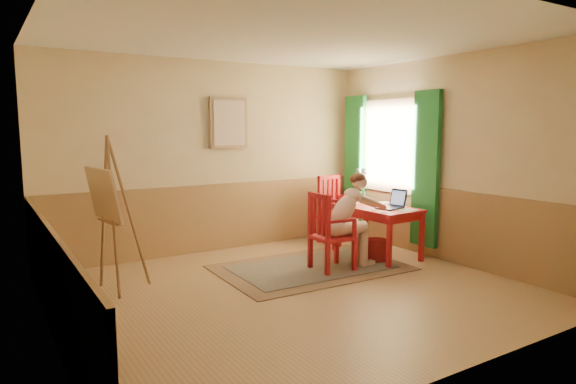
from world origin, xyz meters
TOP-DOWN VIEW (x-y plane):
  - room at (0.00, 0.00)m, footprint 5.04×4.54m
  - wainscot at (0.00, 0.80)m, footprint 5.00×4.50m
  - window at (2.42, 1.10)m, footprint 0.12×2.01m
  - wall_portrait at (0.25, 2.20)m, footprint 0.60×0.05m
  - rug at (0.67, 0.65)m, footprint 2.44×1.66m
  - table at (1.81, 0.66)m, footprint 0.77×1.23m
  - chair_left at (0.79, 0.43)m, footprint 0.48×0.46m
  - chair_back at (1.86, 1.67)m, footprint 0.54×0.56m
  - figure at (1.10, 0.42)m, footprint 0.93×0.40m
  - laptop at (1.91, 0.45)m, footprint 0.46×0.34m
  - papers at (1.96, 0.70)m, footprint 0.69×1.15m
  - vase at (1.98, 1.18)m, footprint 0.22×0.25m
  - wastebasket at (1.63, 0.44)m, footprint 0.38×0.38m
  - easel at (-1.78, 1.07)m, footprint 0.63×0.79m

SIDE VIEW (x-z plane):
  - rug at x=0.67m, z-range 0.00..0.02m
  - wastebasket at x=1.63m, z-range 0.00..0.31m
  - wainscot at x=0.00m, z-range 0.00..1.00m
  - chair_left at x=0.79m, z-range 0.00..1.02m
  - chair_back at x=1.86m, z-range 0.00..1.07m
  - table at x=1.81m, z-range 0.27..0.99m
  - figure at x=1.10m, z-range 0.06..1.32m
  - papers at x=1.96m, z-range 0.72..0.72m
  - laptop at x=1.91m, z-range 0.64..0.90m
  - vase at x=1.98m, z-range 0.70..1.21m
  - easel at x=-1.78m, z-range 0.16..1.92m
  - window at x=2.42m, z-range 0.25..2.45m
  - room at x=0.00m, z-range -0.02..2.82m
  - wall_portrait at x=0.25m, z-range 1.52..2.28m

